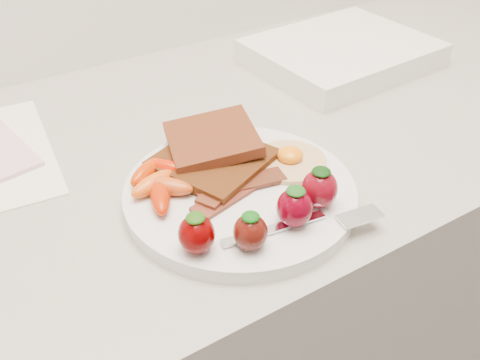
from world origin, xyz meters
TOP-DOWN VIEW (x-y plane):
  - counter at (0.00, 1.70)m, footprint 2.00×0.60m
  - plate at (-0.01, 1.56)m, footprint 0.27×0.27m
  - toast_lower at (-0.01, 1.61)m, footprint 0.16×0.16m
  - toast_upper at (-0.00, 1.64)m, footprint 0.13×0.13m
  - fried_egg at (0.07, 1.57)m, footprint 0.12×0.12m
  - bacon_strips at (-0.02, 1.56)m, footprint 0.13×0.08m
  - baby_carrots at (-0.09, 1.60)m, footprint 0.08×0.11m
  - strawberries at (-0.02, 1.48)m, footprint 0.19×0.06m
  - fork at (0.02, 1.46)m, footprint 0.17×0.06m
  - appliance at (0.34, 1.79)m, footprint 0.30×0.25m

SIDE VIEW (x-z plane):
  - counter at x=0.00m, z-range 0.00..0.90m
  - plate at x=-0.01m, z-range 0.90..0.92m
  - appliance at x=0.34m, z-range 0.90..0.94m
  - fork at x=0.02m, z-range 0.92..0.92m
  - bacon_strips at x=-0.02m, z-range 0.92..0.93m
  - fried_egg at x=0.07m, z-range 0.91..0.93m
  - toast_lower at x=-0.01m, z-range 0.92..0.93m
  - baby_carrots at x=-0.09m, z-range 0.92..0.94m
  - toast_upper at x=0.00m, z-range 0.93..0.95m
  - strawberries at x=-0.02m, z-range 0.92..0.96m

